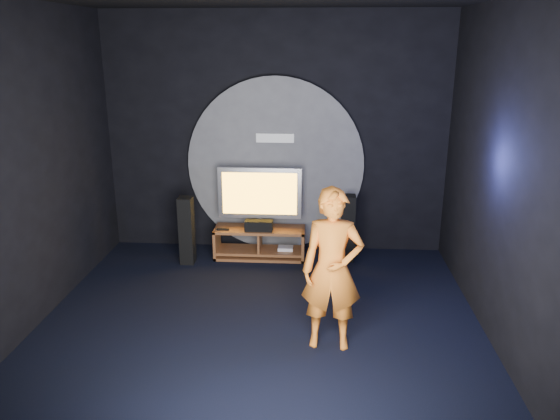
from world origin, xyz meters
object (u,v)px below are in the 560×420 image
object	(u,v)px
tower_speaker_left	(187,231)
tower_speaker_right	(348,228)
media_console	(260,244)
tv	(260,195)
subwoofer	(332,264)
player	(332,270)

from	to	relation	value
tower_speaker_left	tower_speaker_right	world-z (taller)	same
tower_speaker_left	tower_speaker_right	distance (m)	2.30
media_console	tv	distance (m)	0.74
tower_speaker_left	subwoofer	xyz separation A→B (m)	(2.06, -0.34, -0.31)
tower_speaker_right	player	xyz separation A→B (m)	(-0.28, -2.34, 0.37)
media_console	player	xyz separation A→B (m)	(0.99, -2.36, 0.66)
media_console	tower_speaker_left	xyz separation A→B (m)	(-1.02, -0.28, 0.29)
subwoofer	player	bearing A→B (deg)	-91.72
tv	player	xyz separation A→B (m)	(0.99, -2.43, -0.08)
tower_speaker_right	player	world-z (taller)	player
media_console	player	bearing A→B (deg)	-67.36
media_console	tv	world-z (taller)	tv
subwoofer	player	distance (m)	1.87
subwoofer	player	size ratio (longest dim) A/B	0.21
tower_speaker_right	tower_speaker_left	bearing A→B (deg)	-173.56
media_console	player	distance (m)	2.64
tv	tower_speaker_right	size ratio (longest dim) A/B	1.24
media_console	tower_speaker_left	size ratio (longest dim) A/B	1.35
tv	tower_speaker_right	world-z (taller)	tv
tower_speaker_left	subwoofer	size ratio (longest dim) A/B	2.68
media_console	tower_speaker_right	size ratio (longest dim) A/B	1.35
tv	player	world-z (taller)	player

